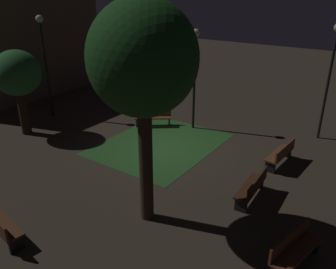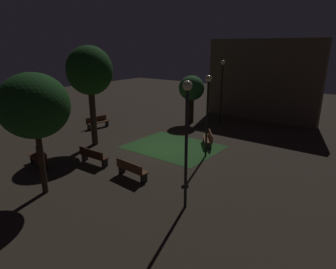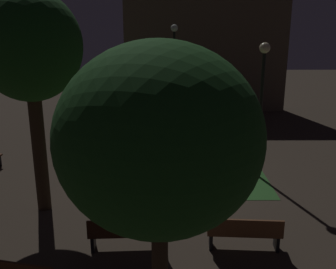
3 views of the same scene
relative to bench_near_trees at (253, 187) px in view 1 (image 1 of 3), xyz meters
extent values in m
plane|color=#3D3328|center=(1.44, 4.52, -0.48)|extent=(60.00, 60.00, 0.00)
cube|color=#2D6028|center=(1.75, 4.94, -0.48)|extent=(5.59, 4.50, 0.01)
cube|color=#422314|center=(0.00, 0.07, -0.03)|extent=(1.82, 0.56, 0.06)
cube|color=#422314|center=(0.01, -0.13, 0.20)|extent=(1.80, 0.14, 0.40)
cube|color=black|center=(-0.80, 0.04, -0.27)|extent=(0.10, 0.39, 0.42)
cube|color=black|center=(0.80, 0.11, -0.27)|extent=(0.10, 0.39, 0.42)
cube|color=brown|center=(2.88, 0.07, -0.03)|extent=(1.83, 0.61, 0.06)
cube|color=brown|center=(2.86, -0.13, 0.20)|extent=(1.80, 0.19, 0.40)
cube|color=black|center=(2.08, 0.13, -0.27)|extent=(0.11, 0.39, 0.42)
cube|color=black|center=(3.68, 0.02, -0.27)|extent=(0.11, 0.39, 0.42)
cube|color=brown|center=(3.31, 6.49, -0.03)|extent=(1.46, 1.73, 0.06)
cube|color=brown|center=(3.48, 6.62, 0.20)|extent=(1.12, 1.48, 0.40)
cube|color=#2D2D33|center=(3.79, 5.85, -0.27)|extent=(0.36, 0.29, 0.42)
cube|color=#2D2D33|center=(2.84, 7.14, -0.27)|extent=(0.36, 0.29, 0.42)
cube|color=#512D19|center=(-5.61, 4.94, -0.03)|extent=(0.74, 1.85, 0.06)
cube|color=black|center=(-5.73, 4.14, -0.27)|extent=(0.39, 0.14, 0.42)
cube|color=#512D19|center=(-2.12, -1.98, -0.03)|extent=(1.86, 0.88, 0.06)
cube|color=#512D19|center=(-2.07, -1.78, 0.20)|extent=(1.77, 0.47, 0.40)
cube|color=black|center=(-1.34, -2.16, -0.27)|extent=(0.16, 0.39, 0.42)
cylinder|color=#38281C|center=(-2.64, 2.24, 1.51)|extent=(0.39, 0.39, 3.97)
ellipsoid|color=#194719|center=(-2.64, 2.24, 4.26)|extent=(2.81, 2.81, 2.99)
cylinder|color=#2D2116|center=(-0.80, 10.84, 0.67)|extent=(0.44, 0.44, 2.31)
ellipsoid|color=#28662D|center=(-0.80, 10.84, 2.40)|extent=(2.09, 2.09, 2.02)
cylinder|color=black|center=(4.24, 4.74, 1.69)|extent=(0.12, 0.12, 4.35)
sphere|color=#F4E5B2|center=(4.24, 4.74, 4.02)|extent=(0.36, 0.36, 0.36)
cylinder|color=black|center=(6.45, -0.59, 1.87)|extent=(0.12, 0.12, 4.70)
cylinder|color=black|center=(1.42, 11.78, 1.92)|extent=(0.12, 0.12, 4.80)
sphere|color=white|center=(1.42, 11.78, 4.47)|extent=(0.36, 0.36, 0.36)
cube|color=brown|center=(3.34, 15.17, 2.90)|extent=(9.52, 0.80, 6.75)
camera|label=1|loc=(-9.28, -3.11, 5.90)|focal=36.68mm
camera|label=2|loc=(12.23, -9.21, 5.72)|focal=31.22mm
camera|label=3|loc=(0.96, -8.47, 4.98)|focal=42.26mm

